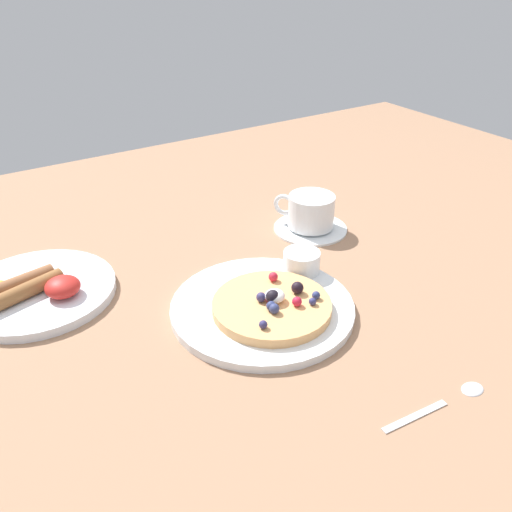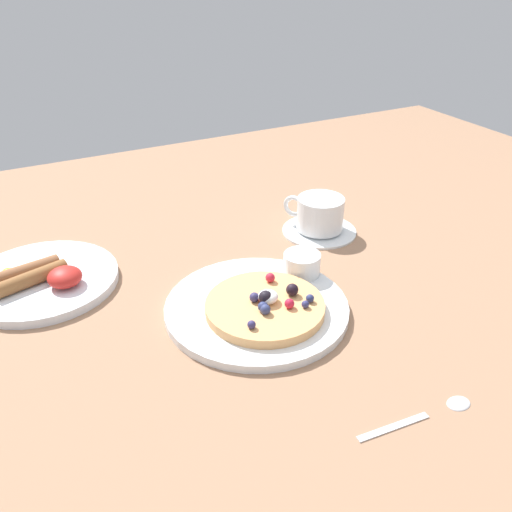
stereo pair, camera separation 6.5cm
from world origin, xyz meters
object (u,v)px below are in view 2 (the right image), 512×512
object	(u,v)px
coffee_saucer	(319,230)
pancake_plate	(257,308)
coffee_cup	(319,213)
breakfast_plate	(42,280)
teaspoon	(436,410)
syrup_ramekin	(302,264)

from	to	relation	value
coffee_saucer	pancake_plate	bearing A→B (deg)	-142.38
pancake_plate	coffee_cup	world-z (taller)	coffee_cup
pancake_plate	breakfast_plate	world-z (taller)	breakfast_plate
coffee_cup	teaspoon	world-z (taller)	coffee_cup
syrup_ramekin	breakfast_plate	world-z (taller)	syrup_ramekin
syrup_ramekin	coffee_cup	size ratio (longest dim) A/B	0.55
pancake_plate	coffee_saucer	world-z (taller)	pancake_plate
syrup_ramekin	coffee_saucer	size ratio (longest dim) A/B	0.43
coffee_saucer	coffee_cup	world-z (taller)	coffee_cup
breakfast_plate	teaspoon	distance (cm)	57.69
teaspoon	pancake_plate	bearing A→B (deg)	109.14
pancake_plate	coffee_saucer	size ratio (longest dim) A/B	1.96
teaspoon	syrup_ramekin	bearing A→B (deg)	88.37
pancake_plate	teaspoon	distance (cm)	27.04
coffee_saucer	coffee_cup	bearing A→B (deg)	124.38
syrup_ramekin	coffee_saucer	distance (cm)	16.53
pancake_plate	teaspoon	bearing A→B (deg)	-70.86
coffee_saucer	teaspoon	world-z (taller)	coffee_saucer
pancake_plate	coffee_cup	xyz separation A→B (cm)	(20.70, 16.15, 3.13)
syrup_ramekin	coffee_cup	bearing A→B (deg)	47.79
pancake_plate	syrup_ramekin	bearing A→B (deg)	22.56
syrup_ramekin	breakfast_plate	distance (cm)	38.93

